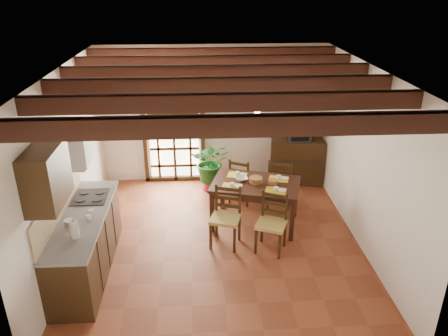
{
  "coord_description": "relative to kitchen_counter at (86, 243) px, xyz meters",
  "views": [
    {
      "loc": [
        -0.3,
        -6.01,
        3.99
      ],
      "look_at": [
        0.1,
        0.4,
        1.15
      ],
      "focal_mm": 35.0,
      "sensor_mm": 36.0,
      "label": 1
    }
  ],
  "objects": [
    {
      "name": "wall_shelf",
      "position": [
        4.1,
        2.2,
        1.04
      ],
      "size": [
        0.2,
        0.42,
        0.2
      ],
      "color": "black",
      "rests_on": "room_shell"
    },
    {
      "name": "chair_far_right",
      "position": [
        3.15,
        1.79,
        -0.17
      ],
      "size": [
        0.57,
        0.55,
        0.97
      ],
      "rotation": [
        0.0,
        0.0,
        2.8
      ],
      "color": "tan",
      "rests_on": "ground_plane"
    },
    {
      "name": "ground_plane",
      "position": [
        1.96,
        0.6,
        -0.47
      ],
      "size": [
        5.0,
        5.0,
        0.0
      ],
      "primitive_type": "plane",
      "color": "brown"
    },
    {
      "name": "crt_tv",
      "position": [
        3.69,
        2.82,
        0.65
      ],
      "size": [
        0.48,
        0.45,
        0.39
      ],
      "rotation": [
        0.0,
        0.0,
        -0.09
      ],
      "color": "black",
      "rests_on": "sideboard"
    },
    {
      "name": "chair_near_right",
      "position": [
        2.75,
        0.36,
        -0.18
      ],
      "size": [
        0.57,
        0.56,
        0.95
      ],
      "rotation": [
        0.0,
        0.0,
        -0.42
      ],
      "color": "tan",
      "rests_on": "ground_plane"
    },
    {
      "name": "table_setting",
      "position": [
        2.6,
        1.17,
        0.38
      ],
      "size": [
        1.06,
        0.71,
        0.1
      ],
      "rotation": [
        0.0,
        0.0,
        -0.28
      ],
      "color": "gold",
      "rests_on": "dining_table"
    },
    {
      "name": "shelf_vase",
      "position": [
        4.1,
        2.2,
        1.18
      ],
      "size": [
        0.15,
        0.15,
        0.15
      ],
      "primitive_type": "imported",
      "color": "#B2BFB2",
      "rests_on": "wall_shelf"
    },
    {
      "name": "dining_table",
      "position": [
        2.6,
        1.17,
        0.21
      ],
      "size": [
        1.65,
        1.29,
        0.79
      ],
      "rotation": [
        0.0,
        0.0,
        -0.28
      ],
      "color": "black",
      "rests_on": "ground_plane"
    },
    {
      "name": "framed_picture",
      "position": [
        4.18,
        2.2,
        1.58
      ],
      "size": [
        0.03,
        0.32,
        0.32
      ],
      "color": "brown",
      "rests_on": "room_shell"
    },
    {
      "name": "shelf_flowers",
      "position": [
        4.1,
        2.2,
        1.38
      ],
      "size": [
        0.14,
        0.14,
        0.36
      ],
      "color": "gold",
      "rests_on": "shelf_vase"
    },
    {
      "name": "table_bowl",
      "position": [
        2.37,
        1.29,
        0.34
      ],
      "size": [
        0.25,
        0.25,
        0.05
      ],
      "primitive_type": "imported",
      "rotation": [
        0.0,
        0.0,
        0.2
      ],
      "color": "white",
      "rests_on": "dining_table"
    },
    {
      "name": "room_shell",
      "position": [
        1.96,
        0.6,
        1.34
      ],
      "size": [
        4.52,
        5.02,
        2.81
      ],
      "color": "silver",
      "rests_on": "ground_plane"
    },
    {
      "name": "range_hood",
      "position": [
        -0.09,
        0.55,
        1.26
      ],
      "size": [
        0.38,
        0.6,
        0.54
      ],
      "color": "white",
      "rests_on": "room_shell"
    },
    {
      "name": "chair_far_left",
      "position": [
        2.45,
        1.98,
        -0.19
      ],
      "size": [
        0.55,
        0.55,
        0.91
      ],
      "rotation": [
        0.0,
        0.0,
        2.67
      ],
      "color": "tan",
      "rests_on": "ground_plane"
    },
    {
      "name": "fuse_box",
      "position": [
        3.46,
        3.08,
        1.28
      ],
      "size": [
        0.25,
        0.03,
        0.32
      ],
      "primitive_type": "cube",
      "color": "white",
      "rests_on": "room_shell"
    },
    {
      "name": "ceiling_beams",
      "position": [
        1.96,
        0.6,
        2.22
      ],
      "size": [
        4.5,
        4.34,
        0.2
      ],
      "color": "black",
      "rests_on": "room_shell"
    },
    {
      "name": "counter_items",
      "position": [
        0.0,
        0.09,
        0.49
      ],
      "size": [
        0.5,
        1.43,
        0.25
      ],
      "color": "black",
      "rests_on": "kitchen_counter"
    },
    {
      "name": "kitchen_counter",
      "position": [
        0.0,
        0.0,
        0.0
      ],
      "size": [
        0.64,
        2.25,
        1.38
      ],
      "color": "black",
      "rests_on": "ground_plane"
    },
    {
      "name": "plant_pot",
      "position": [
        1.89,
        2.56,
        -0.36
      ],
      "size": [
        0.36,
        0.36,
        0.22
      ],
      "primitive_type": "cone",
      "color": "maroon",
      "rests_on": "ground_plane"
    },
    {
      "name": "upper_cabinet",
      "position": [
        -0.12,
        -0.7,
        1.38
      ],
      "size": [
        0.35,
        0.8,
        0.7
      ],
      "primitive_type": "cube",
      "color": "black",
      "rests_on": "room_shell"
    },
    {
      "name": "potted_plant",
      "position": [
        1.89,
        2.56,
        0.1
      ],
      "size": [
        2.14,
        1.89,
        2.19
      ],
      "primitive_type": "imported",
      "rotation": [
        0.0,
        0.0,
        -0.11
      ],
      "color": "#144C19",
      "rests_on": "ground_plane"
    },
    {
      "name": "sideboard",
      "position": [
        3.69,
        2.83,
        -0.01
      ],
      "size": [
        1.16,
        0.67,
        0.93
      ],
      "primitive_type": "cube",
      "rotation": [
        0.0,
        0.0,
        -0.16
      ],
      "color": "black",
      "rests_on": "ground_plane"
    },
    {
      "name": "french_door",
      "position": [
        1.16,
        3.05,
        0.7
      ],
      "size": [
        1.26,
        0.11,
        2.32
      ],
      "color": "white",
      "rests_on": "ground_plane"
    },
    {
      "name": "pendant_lamp",
      "position": [
        2.6,
        1.27,
        1.6
      ],
      "size": [
        0.36,
        0.36,
        0.84
      ],
      "color": "black",
      "rests_on": "room_shell"
    },
    {
      "name": "chair_near_left",
      "position": [
        2.05,
        0.55,
        -0.17
      ],
      "size": [
        0.56,
        0.54,
        0.97
      ],
      "rotation": [
        0.0,
        0.0,
        -0.31
      ],
      "color": "tan",
      "rests_on": "ground_plane"
    }
  ]
}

